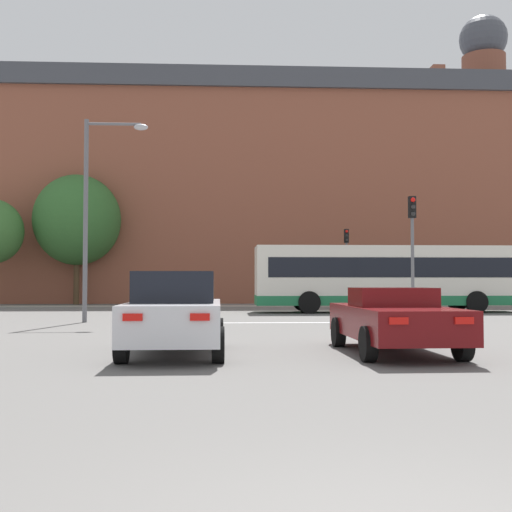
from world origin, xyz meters
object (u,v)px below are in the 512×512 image
at_px(traffic_light_far_right, 347,255).
at_px(street_lamp_junction, 97,197).
at_px(car_roadster_right, 394,319).
at_px(car_saloon_left, 175,313).
at_px(pedestrian_walking_east, 192,291).
at_px(pedestrian_walking_west, 424,290).
at_px(bus_crossing_lead, 387,277).
at_px(pedestrian_waiting, 364,290).
at_px(traffic_light_near_right, 412,237).

distance_m(traffic_light_far_right, street_lamp_junction, 18.20).
bearing_deg(car_roadster_right, car_saloon_left, -179.99).
distance_m(car_roadster_right, street_lamp_junction, 13.31).
distance_m(pedestrian_walking_east, pedestrian_walking_west, 13.46).
bearing_deg(bus_crossing_lead, pedestrian_waiting, -5.67).
bearing_deg(pedestrian_walking_east, car_roadster_right, 106.99).
xyz_separation_m(traffic_light_near_right, pedestrian_waiting, (1.52, 15.07, -2.15)).
relative_size(street_lamp_junction, pedestrian_walking_east, 4.59).
distance_m(car_saloon_left, pedestrian_walking_east, 24.12).
xyz_separation_m(car_saloon_left, pedestrian_waiting, (9.40, 25.63, 0.09)).
height_order(bus_crossing_lead, traffic_light_far_right, traffic_light_far_right).
bearing_deg(street_lamp_junction, pedestrian_walking_west, 41.28).
height_order(car_saloon_left, bus_crossing_lead, bus_crossing_lead).
distance_m(bus_crossing_lead, street_lamp_junction, 14.14).
bearing_deg(street_lamp_junction, pedestrian_waiting, 50.13).
bearing_deg(pedestrian_waiting, bus_crossing_lead, 100.39).
relative_size(bus_crossing_lead, traffic_light_near_right, 2.68).
bearing_deg(car_roadster_right, street_lamp_junction, 127.04).
height_order(bus_crossing_lead, traffic_light_near_right, traffic_light_near_right).
distance_m(traffic_light_far_right, pedestrian_waiting, 2.91).
bearing_deg(car_saloon_left, car_roadster_right, 0.56).
bearing_deg(car_saloon_left, pedestrian_walking_east, 91.50).
distance_m(traffic_light_near_right, traffic_light_far_right, 13.56).
relative_size(traffic_light_far_right, pedestrian_walking_west, 2.80).
height_order(traffic_light_near_right, street_lamp_junction, street_lamp_junction).
bearing_deg(pedestrian_walking_east, street_lamp_junction, 83.88).
distance_m(car_saloon_left, bus_crossing_lead, 19.00).
height_order(traffic_light_far_right, pedestrian_waiting, traffic_light_far_right).
bearing_deg(pedestrian_waiting, car_saloon_left, 85.93).
xyz_separation_m(traffic_light_far_right, pedestrian_walking_west, (4.56, 0.19, -2.06)).
relative_size(car_roadster_right, pedestrian_walking_west, 2.78).
bearing_deg(pedestrian_walking_west, car_roadster_right, 164.50).
bearing_deg(pedestrian_walking_west, pedestrian_waiting, 70.90).
bearing_deg(bus_crossing_lead, pedestrian_walking_west, -28.95).
xyz_separation_m(traffic_light_far_right, pedestrian_walking_east, (-8.90, -0.01, -2.08)).
distance_m(car_saloon_left, street_lamp_junction, 11.32).
bearing_deg(bus_crossing_lead, street_lamp_junction, 119.46).
relative_size(pedestrian_waiting, pedestrian_walking_east, 1.00).
bearing_deg(traffic_light_near_right, car_roadster_right, -108.58).
bearing_deg(traffic_light_near_right, pedestrian_walking_west, 71.03).
bearing_deg(car_roadster_right, pedestrian_waiting, 77.74).
height_order(car_roadster_right, pedestrian_walking_west, pedestrian_walking_west).
height_order(street_lamp_junction, pedestrian_walking_west, street_lamp_junction).
bearing_deg(street_lamp_junction, traffic_light_far_right, 50.37).
distance_m(street_lamp_junction, pedestrian_walking_west, 21.75).
bearing_deg(pedestrian_walking_west, car_saloon_left, 155.90).
bearing_deg(traffic_light_near_right, traffic_light_far_right, 89.30).
bearing_deg(car_roadster_right, traffic_light_far_right, 80.19).
relative_size(street_lamp_junction, pedestrian_walking_west, 4.49).
bearing_deg(traffic_light_far_right, street_lamp_junction, -129.63).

